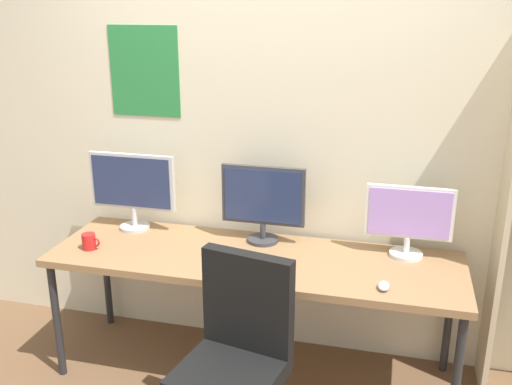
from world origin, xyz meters
name	(u,v)px	position (x,y,z in m)	size (l,w,h in m)	color
wall_back	(271,139)	(0.00, 1.02, 1.30)	(4.65, 0.11, 2.60)	beige
desk	(254,264)	(0.00, 0.60, 0.69)	(2.25, 0.68, 0.74)	#936D47
office_chair	(235,381)	(0.07, -0.03, 0.40)	(0.52, 0.52, 0.99)	#2D2D33
monitor_left	(132,186)	(-0.80, 0.81, 1.01)	(0.53, 0.18, 0.47)	silver
monitor_center	(263,200)	(0.00, 0.81, 0.99)	(0.48, 0.18, 0.45)	#38383D
monitor_right	(409,218)	(0.80, 0.81, 0.96)	(0.46, 0.18, 0.39)	silver
keyboard_main	(242,273)	(0.00, 0.37, 0.75)	(0.37, 0.13, 0.02)	black
computer_mouse	(384,286)	(0.70, 0.39, 0.76)	(0.06, 0.10, 0.03)	silver
coffee_mug	(89,241)	(-0.92, 0.47, 0.79)	(0.11, 0.08, 0.09)	red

